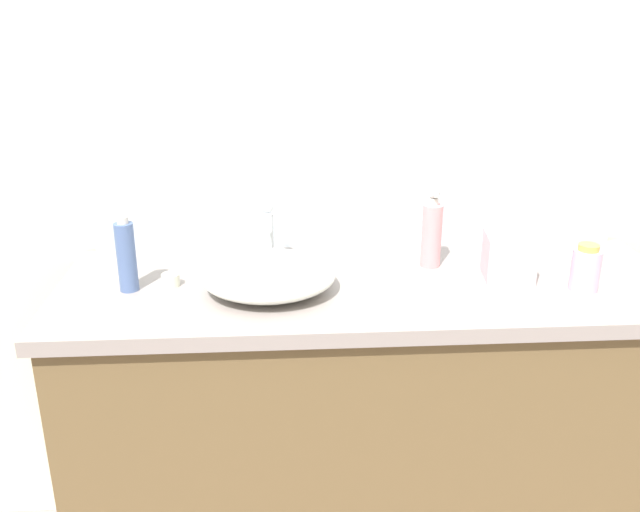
% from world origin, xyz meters
% --- Properties ---
extents(bathroom_wall_rear, '(6.00, 0.06, 2.60)m').
position_xyz_m(bathroom_wall_rear, '(0.00, 0.73, 1.30)').
color(bathroom_wall_rear, silver).
rests_on(bathroom_wall_rear, ground).
extents(vanity_counter, '(1.55, 0.55, 0.90)m').
position_xyz_m(vanity_counter, '(-0.06, 0.42, 0.45)').
color(vanity_counter, brown).
rests_on(vanity_counter, ground).
extents(wall_mirror_panel, '(1.47, 0.01, 1.13)m').
position_xyz_m(wall_mirror_panel, '(-0.06, 0.69, 1.47)').
color(wall_mirror_panel, '#B2BCC6').
rests_on(wall_mirror_panel, vanity_counter).
extents(sink_basin, '(0.32, 0.30, 0.08)m').
position_xyz_m(sink_basin, '(-0.31, 0.37, 0.94)').
color(sink_basin, white).
rests_on(sink_basin, vanity_counter).
extents(faucet, '(0.03, 0.12, 0.17)m').
position_xyz_m(faucet, '(-0.31, 0.54, 1.00)').
color(faucet, silver).
rests_on(faucet, vanity_counter).
extents(soap_dispenser, '(0.05, 0.05, 0.22)m').
position_xyz_m(soap_dispenser, '(0.11, 0.52, 0.99)').
color(soap_dispenser, pink).
rests_on(soap_dispenser, vanity_counter).
extents(lotion_bottle, '(0.07, 0.07, 0.12)m').
position_xyz_m(lotion_bottle, '(0.45, 0.34, 0.96)').
color(lotion_bottle, silver).
rests_on(lotion_bottle, vanity_counter).
extents(perfume_bottle, '(0.05, 0.05, 0.19)m').
position_xyz_m(perfume_bottle, '(-0.65, 0.40, 0.99)').
color(perfume_bottle, '#4E669D').
rests_on(perfume_bottle, vanity_counter).
extents(tissue_box, '(0.13, 0.13, 0.15)m').
position_xyz_m(tissue_box, '(0.29, 0.43, 0.97)').
color(tissue_box, beige).
rests_on(tissue_box, vanity_counter).
extents(candle_jar, '(0.04, 0.04, 0.03)m').
position_xyz_m(candle_jar, '(-0.55, 0.42, 0.92)').
color(candle_jar, silver).
rests_on(candle_jar, vanity_counter).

